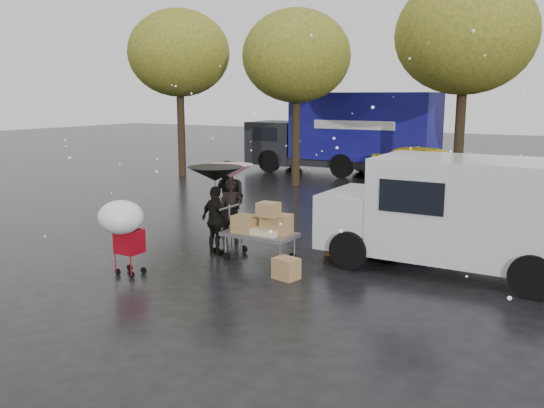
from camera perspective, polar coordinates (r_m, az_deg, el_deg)
The scene contains 14 objects.
ground at distance 11.89m, azimuth -5.51°, elevation -5.80°, with size 90.00×90.00×0.00m, color black.
person_pink at distance 13.26m, azimuth -4.07°, elevation -0.73°, with size 0.54×0.36×1.49m, color black.
person_middle at distance 13.82m, azimuth -4.29°, elevation 0.47°, with size 0.90×0.70×1.84m, color black.
person_black at distance 12.35m, azimuth -5.57°, elevation -1.63°, with size 0.87×0.36×1.48m, color black.
umbrella_pink at distance 13.11m, azimuth -4.12°, elevation 3.26°, with size 1.03×1.03×1.83m.
umbrella_black at distance 12.18m, azimuth -5.65°, elevation 2.98°, with size 1.17×1.17×1.89m.
vendor_cart at distance 11.78m, azimuth -0.92°, elevation -2.25°, with size 1.52×0.80×1.27m.
shopping_cart at distance 11.05m, azimuth -14.62°, elevation -1.68°, with size 0.84×0.84×1.46m.
white_van at distance 11.62m, azimuth 17.88°, elevation -0.76°, with size 4.91×2.18×2.20m.
blue_truck at distance 25.17m, azimuth 7.36°, elevation 6.93°, with size 8.30×2.60×3.50m.
box_ground_near at distance 10.77m, azimuth 1.42°, elevation -6.40°, with size 0.44×0.35×0.40m, color #8B5D3C.
box_ground_far at distance 12.48m, azimuth 6.36°, elevation -4.09°, with size 0.50×0.39×0.39m, color #8B5D3C.
yellow_taxi at distance 22.01m, azimuth 15.20°, elevation 3.60°, with size 1.87×4.65×1.58m, color yellow.
tree_row at distance 20.58m, azimuth 10.20°, elevation 15.14°, with size 21.60×4.40×7.12m.
Camera 1 is at (6.71, -9.22, 3.36)m, focal length 38.00 mm.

